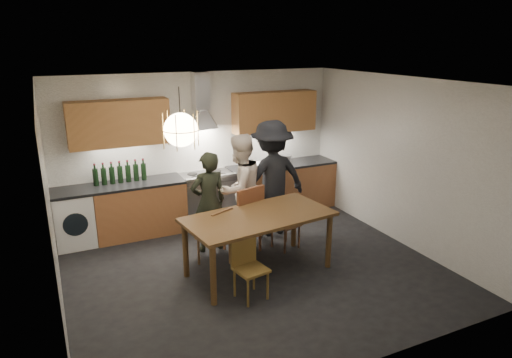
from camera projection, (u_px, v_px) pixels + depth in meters
name	position (u px, v px, depth m)	size (l,w,h in m)	color
ground	(255.00, 269.00, 6.45)	(5.00, 5.00, 0.00)	black
room_shell	(254.00, 152.00, 5.95)	(5.02, 4.52, 2.61)	white
counter_run	(209.00, 198.00, 8.01)	(5.00, 0.62, 0.90)	#BD7848
range_stove	(208.00, 198.00, 8.00)	(0.90, 0.60, 0.92)	silver
wall_fixtures	(203.00, 116.00, 7.69)	(4.30, 0.54, 1.10)	tan
pendant_lamp	(181.00, 130.00, 5.34)	(0.43, 0.43, 0.70)	black
dining_table	(259.00, 222.00, 6.18)	(2.10, 1.23, 0.84)	brown
chair_back_left	(218.00, 234.00, 6.41)	(0.52, 0.52, 0.87)	brown
chair_back_mid	(246.00, 215.00, 6.79)	(0.58, 0.58, 1.07)	brown
chair_back_right	(289.00, 221.00, 6.94)	(0.44, 0.44, 0.81)	brown
chair_front	(248.00, 262.00, 5.67)	(0.42, 0.42, 0.81)	brown
person_left	(209.00, 202.00, 6.85)	(0.57, 0.37, 1.55)	black
person_mid	(240.00, 189.00, 7.15)	(0.85, 0.66, 1.74)	#F1E0D2
person_right	(272.00, 178.00, 7.43)	(1.23, 0.70, 1.90)	black
mixing_bowl	(256.00, 165.00, 8.23)	(0.30, 0.30, 0.07)	#B6B7BA
stock_pot	(286.00, 159.00, 8.54)	(0.20, 0.20, 0.14)	#B1B1B5
wine_bottles	(120.00, 172.00, 7.31)	(0.84, 0.08, 0.35)	black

